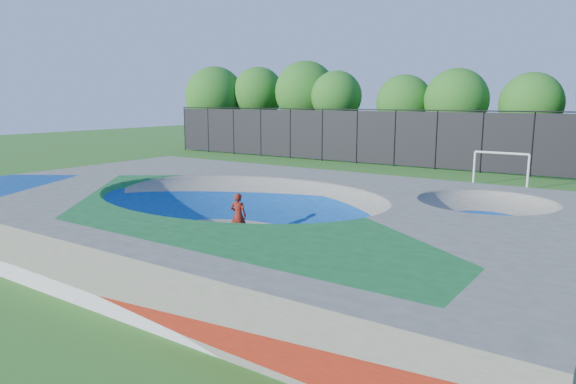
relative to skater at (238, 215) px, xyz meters
name	(u,v)px	position (x,y,z in m)	size (l,w,h in m)	color
ground	(239,235)	(-0.21, 0.26, -0.78)	(120.00, 120.00, 0.00)	#28631B
skate_deck	(238,214)	(-0.21, 0.26, -0.03)	(22.00, 14.00, 1.50)	gray
skater	(238,215)	(0.00, 0.00, 0.00)	(0.57, 0.37, 1.56)	red
skateboard	(239,237)	(0.00, 0.00, -0.76)	(0.78, 0.22, 0.05)	black
soccer_goal	(501,163)	(5.09, 16.16, 0.55)	(2.91, 0.12, 1.92)	silver
fence	(436,139)	(-0.21, 21.26, 1.32)	(48.09, 0.09, 4.04)	black
treeline	(402,95)	(-4.71, 25.96, 4.26)	(52.09, 7.22, 8.24)	#473523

